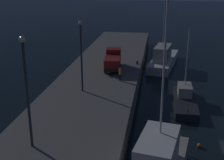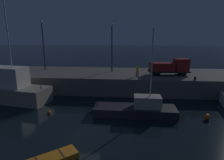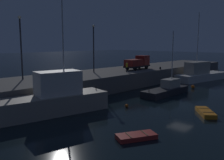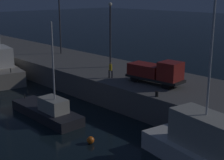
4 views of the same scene
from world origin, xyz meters
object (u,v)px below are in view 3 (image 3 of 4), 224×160
fishing_boat_orange (51,99)px  bollard_central (160,68)px  mooring_buoy_near (127,106)px  dinghy_orange_near (136,136)px  fishing_trawler_red (167,89)px  utility_truck (138,63)px  fishing_boat_white (200,74)px  mooring_buoy_mid (193,87)px  lamp_post_west (21,43)px  rowboat_white_mid (206,112)px  dockworker (127,66)px  lamp_post_east (94,45)px

fishing_boat_orange → bollard_central: fishing_boat_orange is taller
mooring_buoy_near → fishing_boat_orange: bearing=152.4°
dinghy_orange_near → fishing_boat_orange: bearing=94.3°
fishing_trawler_red → utility_truck: fishing_trawler_red is taller
fishing_boat_white → bollard_central: bearing=155.7°
bollard_central → mooring_buoy_mid: bearing=-96.9°
mooring_buoy_mid → lamp_post_west: 26.74m
fishing_boat_white → rowboat_white_mid: bearing=-153.9°
fishing_boat_white → mooring_buoy_near: 25.77m
fishing_trawler_red → fishing_boat_white: bearing=8.7°
dockworker → fishing_trawler_red: bearing=-91.6°
dinghy_orange_near → lamp_post_west: (0.66, 19.63, 7.13)m
mooring_buoy_mid → utility_truck: 10.66m
fishing_boat_white → utility_truck: bearing=148.0°
lamp_post_east → fishing_boat_orange: bearing=-148.3°
fishing_boat_white → mooring_buoy_near: size_ratio=33.63×
dinghy_orange_near → utility_truck: size_ratio=0.55×
fishing_boat_orange → dockworker: fishing_boat_orange is taller
fishing_boat_white → rowboat_white_mid: 24.63m
rowboat_white_mid → fishing_boat_orange: bearing=133.2°
rowboat_white_mid → dockworker: (6.23, 16.11, 3.26)m
fishing_trawler_red → mooring_buoy_mid: bearing=-4.9°
lamp_post_west → fishing_boat_orange: bearing=-99.1°
lamp_post_east → dockworker: size_ratio=4.54×
mooring_buoy_mid → bollard_central: bearing=83.1°
rowboat_white_mid → utility_truck: size_ratio=0.57×
fishing_trawler_red → dinghy_orange_near: bearing=-155.4°
fishing_boat_orange → mooring_buoy_near: bearing=-27.6°
mooring_buoy_near → lamp_post_east: 14.95m
fishing_trawler_red → fishing_boat_white: size_ratio=0.68×
lamp_post_west → fishing_trawler_red: bearing=-38.4°
mooring_buoy_near → mooring_buoy_mid: (16.40, 0.06, 0.10)m
lamp_post_east → lamp_post_west: bearing=175.6°
mooring_buoy_mid → bollard_central: size_ratio=1.28×
mooring_buoy_near → dockworker: size_ratio=0.23×
rowboat_white_mid → mooring_buoy_mid: 15.10m
lamp_post_west → fishing_boat_white: bearing=-17.3°
dinghy_orange_near → rowboat_white_mid: bearing=-5.7°
utility_truck → fishing_boat_white: bearing=-32.0°
lamp_post_west → utility_truck: lamp_post_west is taller
fishing_trawler_red → fishing_boat_orange: 17.23m
fishing_boat_orange → lamp_post_east: 16.41m
dinghy_orange_near → mooring_buoy_near: bearing=45.4°
fishing_boat_orange → mooring_buoy_mid: size_ratio=22.40×
dinghy_orange_near → mooring_buoy_mid: 24.02m
fishing_trawler_red → mooring_buoy_near: bearing=-176.1°
dinghy_orange_near → lamp_post_east: lamp_post_east is taller
utility_truck → dockworker: 5.14m
dinghy_orange_near → dockworker: (16.33, 15.11, 3.30)m
fishing_trawler_red → lamp_post_west: lamp_post_west is taller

